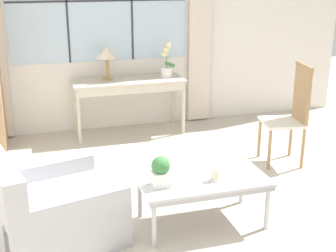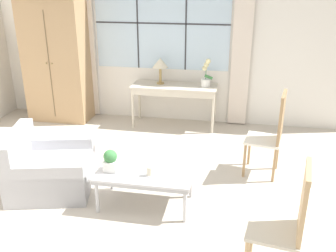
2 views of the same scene
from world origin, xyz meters
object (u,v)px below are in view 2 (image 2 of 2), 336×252
Objects in this scene: console_table at (174,90)px; potted_orchid at (206,76)px; table_lamp at (160,64)px; accent_chair_wooden at (289,219)px; armchair_upholstered at (49,170)px; coffee_table at (145,175)px; side_chair_wooden at (272,130)px; potted_plant_small at (111,160)px; pillar_candle at (150,172)px; armoire at (56,58)px.

potted_orchid is at bearing 2.86° from console_table.
table_lamp reaches higher than accent_chair_wooden.
armchair_upholstered is 1.28m from coffee_table.
armchair_upholstered reaches higher than console_table.
table_lamp is 3.95m from accent_chair_wooden.
coffee_table is at bearing 148.39° from accent_chair_wooden.
side_chair_wooden reaches higher than potted_plant_small.
armchair_upholstered is at bearing 167.25° from potted_plant_small.
coffee_table is at bearing -145.11° from side_chair_wooden.
pillar_candle is (-1.37, 0.80, -0.13)m from accent_chair_wooden.
armchair_upholstered is 2.87m from side_chair_wooden.
armoire is 4.74× the size of potted_orchid.
pillar_candle is at bearing -86.19° from console_table.
accent_chair_wooden is at bearing -31.61° from coffee_table.
coffee_table is 4.29× the size of potted_plant_small.
table_lamp is 2.45m from side_chair_wooden.
side_chair_wooden is at bearing -22.45° from armoire.
armchair_upholstered is 1.05× the size of accent_chair_wooden.
console_table reaches higher than potted_plant_small.
side_chair_wooden is (1.01, -1.55, -0.28)m from potted_orchid.
potted_orchid is at bearing 72.66° from potted_plant_small.
armchair_upholstered is (0.96, -2.38, -0.88)m from armoire.
side_chair_wooden is (2.71, 0.86, 0.38)m from armchair_upholstered.
potted_orchid is 0.42× the size of side_chair_wooden.
side_chair_wooden is 4.50× the size of potted_plant_small.
potted_plant_small is at bearing -90.48° from table_lamp.
table_lamp is 2.79m from pillar_candle.
side_chair_wooden is 1.76m from pillar_candle.
table_lamp is 0.42× the size of coffee_table.
console_table is at bearing 114.27° from accent_chair_wooden.
armoire reaches higher than accent_chair_wooden.
potted_orchid reaches higher than table_lamp.
potted_orchid is (0.79, -0.04, -0.17)m from table_lamp.
accent_chair_wooden is at bearing -21.00° from armchair_upholstered.
armoire reaches higher than armchair_upholstered.
side_chair_wooden is at bearing 30.13° from potted_plant_small.
accent_chair_wooden reaches higher than console_table.
side_chair_wooden is at bearing 17.58° from armchair_upholstered.
potted_orchid reaches higher than side_chair_wooden.
armchair_upholstered is 1.06× the size of coffee_table.
console_table is at bearing -177.14° from potted_orchid.
potted_plant_small is (-0.02, -2.65, -0.53)m from table_lamp.
potted_plant_small is (1.85, -2.58, -0.57)m from armoire.
table_lamp is at bearing 2.17° from armoire.
armoire is 1.87m from table_lamp.
armoire is 1.95× the size of armchair_upholstered.
potted_orchid is 2.71m from pillar_candle.
coffee_table is (0.36, -2.60, -0.70)m from table_lamp.
side_chair_wooden is at bearing -56.93° from potted_orchid.
accent_chair_wooden is at bearing -90.01° from side_chair_wooden.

